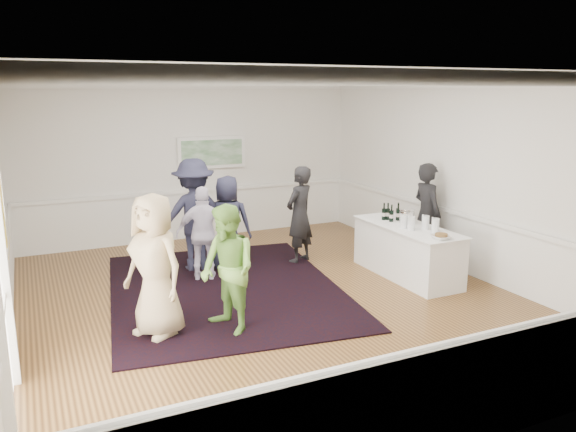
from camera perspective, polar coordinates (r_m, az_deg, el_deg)
name	(u,v)px	position (r m, az deg, el deg)	size (l,w,h in m)	color
floor	(271,299)	(8.45, -1.77, -8.42)	(8.00, 8.00, 0.00)	brown
ceiling	(269,78)	(7.89, -1.93, 13.82)	(7.00, 8.00, 0.02)	white
wall_right	(460,178)	(9.92, 17.08, 3.76)	(0.02, 8.00, 3.20)	white
wall_back	(193,162)	(11.76, -9.66, 5.45)	(7.00, 0.02, 3.20)	white
wall_front	(469,275)	(4.73, 17.91, -5.71)	(7.00, 0.02, 3.20)	white
wainscoting	(270,267)	(8.29, -1.79, -5.20)	(7.00, 8.00, 1.00)	white
mirror	(1,183)	(8.64, -27.14, 3.01)	(0.05, 1.25, 1.85)	yellow
landscape_painting	(212,152)	(11.80, -7.74, 6.42)	(1.44, 0.06, 0.66)	white
area_rug	(225,289)	(8.89, -6.39, -7.34)	(3.43, 4.50, 0.02)	black
serving_table	(407,251)	(9.53, 11.98, -3.50)	(0.81, 2.13, 0.86)	white
bartender	(427,214)	(10.18, 13.92, 0.19)	(0.66, 0.43, 1.81)	black
guest_tan	(155,266)	(7.18, -13.39, -4.92)	(0.89, 0.58, 1.83)	tan
guest_green	(228,270)	(7.14, -6.13, -5.45)	(0.81, 0.63, 1.66)	#72AA44
guest_lilac	(204,234)	(9.17, -8.51, -1.79)	(0.91, 0.38, 1.55)	silver
guest_dark_a	(194,215)	(9.68, -9.50, 0.10)	(1.24, 0.72, 1.93)	#1D1D30
guest_dark_b	(300,215)	(10.01, 1.19, 0.14)	(0.64, 0.42, 1.74)	black
guest_navy	(228,223)	(9.68, -6.15, -0.68)	(0.80, 0.52, 1.63)	#1D1D30
wine_bottles	(392,211)	(9.76, 10.52, 0.47)	(0.31, 0.25, 0.31)	black
juice_pitchers	(419,223)	(9.16, 13.15, -0.67)	(0.40, 0.55, 0.24)	#59A73B
ice_bucket	(407,217)	(9.59, 11.98, -0.06)	(0.26, 0.26, 0.24)	silver
nut_bowl	(441,236)	(8.73, 15.30, -1.99)	(0.29, 0.29, 0.08)	white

